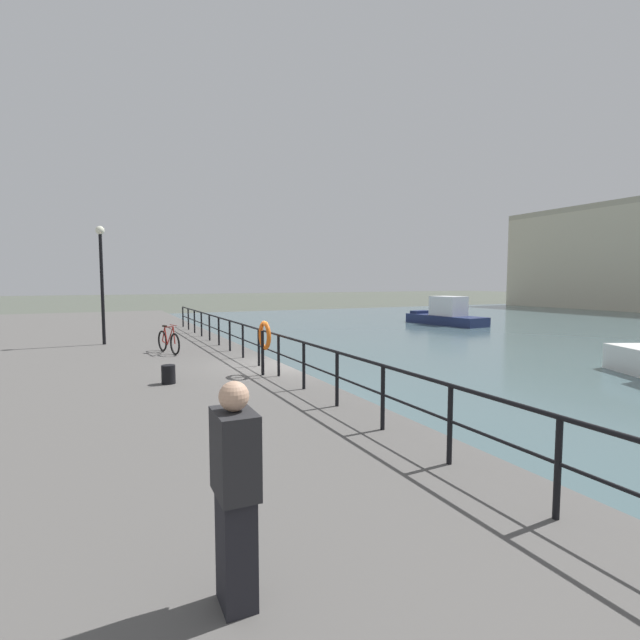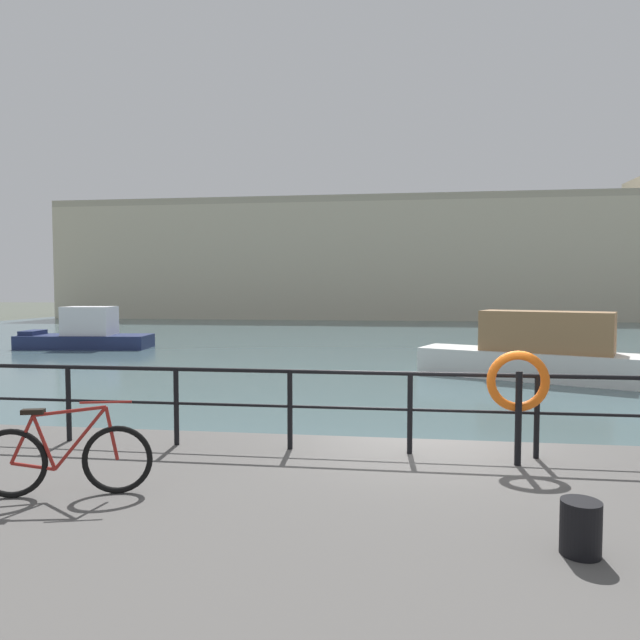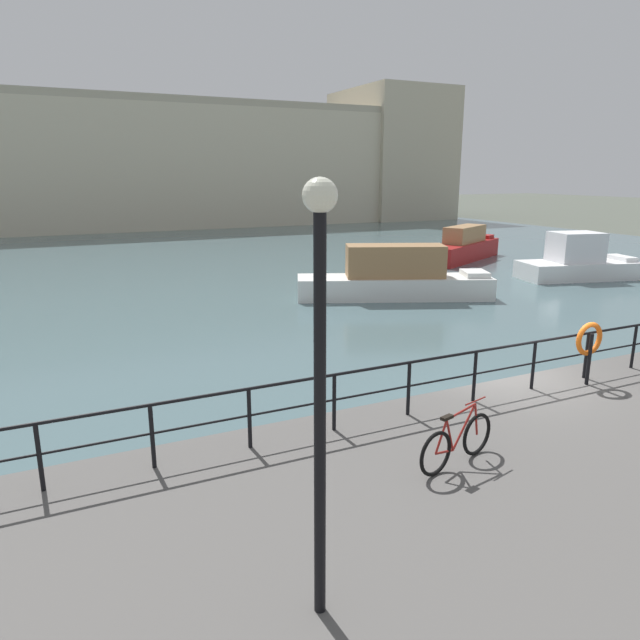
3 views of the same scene
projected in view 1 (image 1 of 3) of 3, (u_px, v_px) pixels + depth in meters
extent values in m
plane|color=#4C5147|center=(286.00, 402.00, 13.52)|extent=(240.00, 240.00, 0.00)
cube|color=#565451|center=(21.00, 411.00, 10.66)|extent=(56.00, 13.00, 1.09)
cube|color=navy|center=(446.00, 320.00, 37.79)|extent=(7.14, 3.00, 0.73)
cube|color=silver|center=(448.00, 306.00, 37.48)|extent=(2.70, 2.10, 1.55)
cube|color=navy|center=(420.00, 312.00, 40.22)|extent=(1.00, 1.67, 0.24)
cylinder|color=black|center=(183.00, 317.00, 24.64)|extent=(0.07, 0.07, 1.05)
cylinder|color=black|center=(188.00, 319.00, 23.21)|extent=(0.07, 0.07, 1.05)
cylinder|color=black|center=(194.00, 322.00, 21.79)|extent=(0.07, 0.07, 1.05)
cylinder|color=black|center=(201.00, 324.00, 20.36)|extent=(0.07, 0.07, 1.05)
cylinder|color=black|center=(209.00, 328.00, 18.94)|extent=(0.07, 0.07, 1.05)
cylinder|color=black|center=(219.00, 331.00, 17.51)|extent=(0.07, 0.07, 1.05)
cylinder|color=black|center=(230.00, 336.00, 16.09)|extent=(0.07, 0.07, 1.05)
cylinder|color=black|center=(243.00, 341.00, 14.66)|extent=(0.07, 0.07, 1.05)
cylinder|color=black|center=(259.00, 348.00, 13.24)|extent=(0.07, 0.07, 1.05)
cylinder|color=black|center=(279.00, 356.00, 11.81)|extent=(0.07, 0.07, 1.05)
cylinder|color=black|center=(304.00, 366.00, 10.39)|extent=(0.07, 0.07, 1.05)
cylinder|color=black|center=(337.00, 379.00, 8.96)|extent=(0.07, 0.07, 1.05)
cylinder|color=black|center=(383.00, 398.00, 7.54)|extent=(0.07, 0.07, 1.05)
cylinder|color=black|center=(450.00, 425.00, 6.11)|extent=(0.07, 0.07, 1.05)
cylinder|color=black|center=(558.00, 469.00, 4.69)|extent=(0.07, 0.07, 1.05)
cylinder|color=black|center=(259.00, 329.00, 13.20)|extent=(25.39, 0.06, 0.06)
cylinder|color=black|center=(259.00, 346.00, 13.24)|extent=(25.39, 0.04, 0.04)
torus|color=black|center=(175.00, 344.00, 15.22)|extent=(0.71, 0.24, 0.72)
torus|color=black|center=(162.00, 341.00, 16.02)|extent=(0.71, 0.24, 0.72)
cylinder|color=maroon|center=(170.00, 336.00, 15.48)|extent=(0.54, 0.17, 0.66)
cylinder|color=maroon|center=(166.00, 336.00, 15.76)|extent=(0.24, 0.09, 0.58)
cylinder|color=maroon|center=(169.00, 327.00, 15.53)|extent=(0.71, 0.22, 0.11)
cylinder|color=maroon|center=(165.00, 343.00, 15.86)|extent=(0.43, 0.14, 0.12)
cylinder|color=maroon|center=(164.00, 334.00, 15.92)|extent=(0.26, 0.10, 0.51)
cylinder|color=maroon|center=(174.00, 335.00, 15.24)|extent=(0.14, 0.07, 0.57)
cube|color=black|center=(165.00, 326.00, 15.81)|extent=(0.24, 0.14, 0.05)
cylinder|color=maroon|center=(173.00, 325.00, 15.25)|extent=(0.51, 0.15, 0.02)
cylinder|color=black|center=(168.00, 374.00, 10.96)|extent=(0.32, 0.32, 0.44)
cylinder|color=black|center=(263.00, 353.00, 11.94)|extent=(0.08, 0.08, 1.15)
torus|color=orange|center=(265.00, 335.00, 11.92)|extent=(0.75, 0.11, 0.75)
cylinder|color=black|center=(102.00, 290.00, 17.63)|extent=(0.12, 0.12, 4.17)
sphere|color=silver|center=(100.00, 230.00, 17.44)|extent=(0.32, 0.32, 0.32)
cube|color=black|center=(236.00, 550.00, 3.45)|extent=(0.34, 0.25, 0.85)
cube|color=#262628|center=(235.00, 453.00, 3.39)|extent=(0.44, 0.29, 0.62)
sphere|color=tan|center=(234.00, 396.00, 3.35)|extent=(0.22, 0.22, 0.22)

